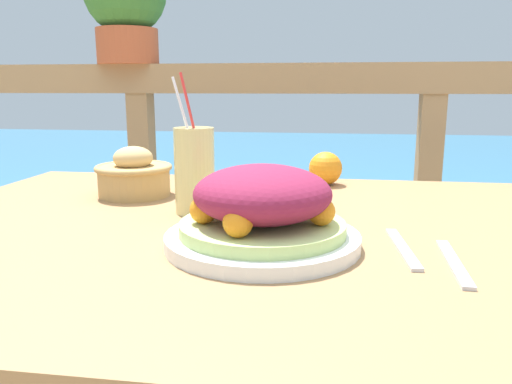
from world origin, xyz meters
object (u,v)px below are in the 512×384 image
potted_plant (125,3)px  salad_plate (262,212)px  drink_glass (195,170)px  bread_basket (134,175)px

potted_plant → salad_plate: bearing=-57.8°
salad_plate → drink_glass: (-0.15, 0.18, 0.03)m
salad_plate → drink_glass: bearing=129.5°
salad_plate → potted_plant: potted_plant is taller
salad_plate → bread_basket: 0.44m
salad_plate → potted_plant: bearing=122.2°
salad_plate → potted_plant: (-0.55, 0.87, 0.43)m
salad_plate → potted_plant: 1.11m
drink_glass → bread_basket: (-0.17, 0.13, -0.04)m
drink_glass → potted_plant: bearing=120.1°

